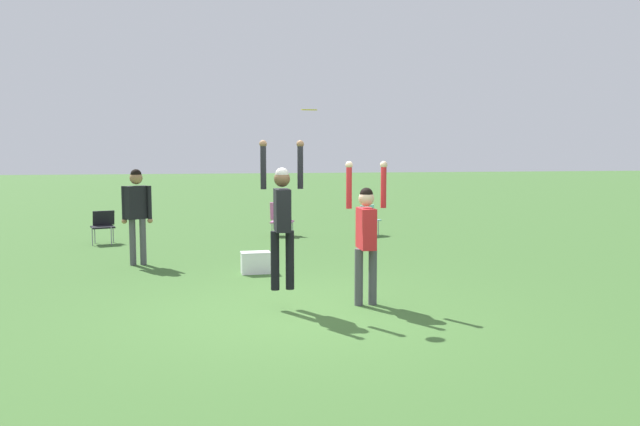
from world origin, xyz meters
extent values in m
plane|color=#3D662D|center=(0.00, 0.00, 0.00)|extent=(120.00, 120.00, 0.00)
cylinder|color=black|center=(-0.25, 0.20, 0.68)|extent=(0.12, 0.12, 0.82)
cylinder|color=black|center=(-0.05, 0.20, 0.68)|extent=(0.12, 0.12, 0.82)
cube|color=black|center=(-0.15, 0.20, 1.38)|extent=(0.22, 0.47, 0.58)
sphere|color=brown|center=(-0.15, 0.20, 1.81)|extent=(0.22, 0.22, 0.22)
sphere|color=#B7B2AD|center=(-0.15, 0.20, 1.87)|extent=(0.19, 0.19, 0.19)
cylinder|color=black|center=(-0.41, 0.20, 1.98)|extent=(0.08, 0.08, 0.61)
sphere|color=brown|center=(-0.41, 0.20, 2.28)|extent=(0.10, 0.10, 0.10)
cylinder|color=black|center=(0.11, 0.20, 1.98)|extent=(0.08, 0.08, 0.61)
sphere|color=brown|center=(0.11, 0.20, 2.28)|extent=(0.10, 0.10, 0.10)
cylinder|color=#4C4C51|center=(0.93, 0.14, 0.41)|extent=(0.12, 0.12, 0.81)
cylinder|color=#4C4C51|center=(1.14, 0.14, 0.41)|extent=(0.12, 0.12, 0.81)
cube|color=red|center=(1.04, 0.14, 1.10)|extent=(0.22, 0.47, 0.57)
sphere|color=beige|center=(1.04, 0.14, 1.52)|extent=(0.22, 0.22, 0.22)
sphere|color=black|center=(1.04, 0.14, 1.58)|extent=(0.19, 0.19, 0.19)
cylinder|color=red|center=(0.78, 0.14, 1.69)|extent=(0.08, 0.08, 0.61)
sphere|color=beige|center=(0.78, 0.14, 1.99)|extent=(0.10, 0.10, 0.10)
cylinder|color=red|center=(1.29, 0.14, 1.69)|extent=(0.08, 0.08, 0.61)
sphere|color=beige|center=(1.29, 0.14, 1.99)|extent=(0.10, 0.10, 0.10)
cylinder|color=yellow|center=(0.25, 0.29, 2.75)|extent=(0.22, 0.22, 0.03)
cylinder|color=gray|center=(0.82, 7.54, 0.20)|extent=(0.02, 0.02, 0.39)
cylinder|color=gray|center=(1.29, 7.54, 0.20)|extent=(0.02, 0.02, 0.39)
cylinder|color=gray|center=(0.82, 8.01, 0.20)|extent=(0.02, 0.02, 0.39)
cylinder|color=gray|center=(1.29, 8.01, 0.20)|extent=(0.02, 0.02, 0.39)
cube|color=#C666A3|center=(1.05, 7.77, 0.37)|extent=(0.71, 0.71, 0.04)
cube|color=#C666A3|center=(1.05, 8.03, 0.63)|extent=(0.56, 0.29, 0.47)
cylinder|color=gray|center=(-3.56, 7.03, 0.21)|extent=(0.02, 0.02, 0.43)
cylinder|color=gray|center=(-3.13, 7.03, 0.21)|extent=(0.02, 0.02, 0.43)
cylinder|color=gray|center=(-3.56, 7.46, 0.21)|extent=(0.02, 0.02, 0.43)
cylinder|color=gray|center=(-3.13, 7.46, 0.21)|extent=(0.02, 0.02, 0.43)
cube|color=black|center=(-3.35, 7.25, 0.41)|extent=(0.62, 0.62, 0.04)
cube|color=black|center=(-3.35, 7.48, 0.61)|extent=(0.51, 0.23, 0.35)
cylinder|color=gray|center=(3.09, 7.19, 0.21)|extent=(0.02, 0.02, 0.43)
cylinder|color=gray|center=(3.50, 7.19, 0.21)|extent=(0.02, 0.02, 0.43)
cylinder|color=gray|center=(3.09, 7.60, 0.21)|extent=(0.02, 0.02, 0.43)
cylinder|color=gray|center=(3.50, 7.60, 0.21)|extent=(0.02, 0.02, 0.43)
cube|color=#8CC6C1|center=(3.30, 7.39, 0.41)|extent=(0.63, 0.63, 0.04)
cube|color=#8CC6C1|center=(3.30, 7.61, 0.61)|extent=(0.48, 0.28, 0.37)
cylinder|color=#4C4C51|center=(-2.44, 4.18, 0.45)|extent=(0.12, 0.12, 0.90)
cylinder|color=#4C4C51|center=(-2.25, 4.18, 0.45)|extent=(0.12, 0.12, 0.90)
cube|color=black|center=(-2.34, 4.18, 1.22)|extent=(0.47, 0.41, 0.64)
sphere|color=#9E704C|center=(-2.34, 4.18, 1.69)|extent=(0.24, 0.24, 0.24)
sphere|color=black|center=(-2.34, 4.18, 1.75)|extent=(0.21, 0.21, 0.21)
cylinder|color=black|center=(-2.58, 4.18, 1.20)|extent=(0.08, 0.08, 0.67)
sphere|color=#9E704C|center=(-2.58, 4.18, 0.86)|extent=(0.10, 0.10, 0.10)
cylinder|color=black|center=(-2.10, 4.18, 1.20)|extent=(0.08, 0.08, 0.67)
sphere|color=#9E704C|center=(-2.10, 4.18, 0.86)|extent=(0.10, 0.10, 0.10)
cube|color=white|center=(-0.22, 2.84, 0.18)|extent=(0.51, 0.30, 0.37)
cube|color=silver|center=(-0.22, 2.84, 0.38)|extent=(0.53, 0.31, 0.02)
camera|label=1|loc=(-1.49, -8.23, 2.15)|focal=35.00mm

